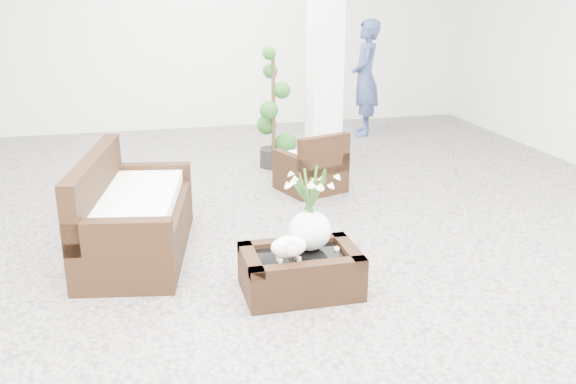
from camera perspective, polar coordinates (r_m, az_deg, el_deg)
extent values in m
plane|color=gray|center=(5.67, -0.24, -5.65)|extent=(11.00, 11.00, 0.00)
cube|color=white|center=(8.22, 3.40, 14.43)|extent=(0.40, 0.40, 3.50)
cube|color=black|center=(4.95, 1.14, -7.41)|extent=(0.90, 0.60, 0.31)
ellipsoid|color=white|center=(4.72, 0.06, -5.22)|extent=(0.28, 0.23, 0.21)
cylinder|color=white|center=(4.97, 4.45, -5.15)|extent=(0.04, 0.04, 0.03)
cube|color=black|center=(7.31, 2.07, 2.83)|extent=(0.83, 0.82, 0.71)
cube|color=black|center=(5.68, -13.68, -1.19)|extent=(1.11, 1.83, 0.91)
imported|color=navy|center=(10.14, 7.06, 10.26)|extent=(0.64, 0.77, 1.81)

